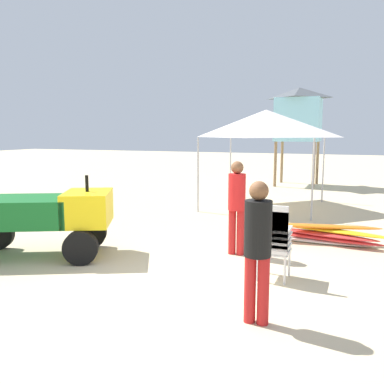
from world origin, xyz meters
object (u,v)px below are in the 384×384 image
lifeguard_near_right (258,243)px  popup_canopy (266,124)px  lifeguard_near_left (237,201)px  surfboard_pile (322,234)px  stacked_plastic_chairs (273,236)px  utility_cart (43,215)px  lifeguard_tower (299,114)px

lifeguard_near_right → popup_canopy: (-1.62, 7.84, 1.55)m
lifeguard_near_left → lifeguard_near_right: size_ratio=1.02×
surfboard_pile → stacked_plastic_chairs: bearing=-101.6°
lifeguard_near_left → lifeguard_near_right: 2.80m
lifeguard_near_left → surfboard_pile: bearing=44.9°
stacked_plastic_chairs → lifeguard_near_right: bearing=-86.0°
utility_cart → lifeguard_tower: (2.80, 12.31, 2.25)m
lifeguard_near_right → stacked_plastic_chairs: bearing=94.0°
surfboard_pile → lifeguard_near_right: size_ratio=1.58×
utility_cart → lifeguard_tower: bearing=77.2°
lifeguard_near_right → lifeguard_tower: (-1.44, 13.47, 2.04)m
surfboard_pile → lifeguard_near_left: 2.16m
popup_canopy → lifeguard_tower: 5.66m
stacked_plastic_chairs → lifeguard_tower: size_ratio=0.29×
surfboard_pile → lifeguard_near_left: lifeguard_near_left is taller
surfboard_pile → popup_canopy: size_ratio=0.85×
lifeguard_near_right → lifeguard_near_left: bearing=111.1°
stacked_plastic_chairs → lifeguard_near_right: lifeguard_near_right is taller
lifeguard_near_right → lifeguard_tower: size_ratio=0.41×
utility_cart → lifeguard_tower: 12.82m
lifeguard_near_right → lifeguard_tower: lifeguard_tower is taller
surfboard_pile → lifeguard_near_right: 4.13m
stacked_plastic_chairs → popup_canopy: 6.77m
lifeguard_tower → surfboard_pile: bearing=-78.9°
lifeguard_near_right → lifeguard_tower: bearing=96.1°
lifeguard_tower → popup_canopy: bearing=-91.8°
utility_cart → lifeguard_near_left: (3.23, 1.45, 0.23)m
utility_cart → popup_canopy: bearing=68.5°
stacked_plastic_chairs → lifeguard_near_left: (-0.90, 1.12, 0.31)m
stacked_plastic_chairs → popup_canopy: (-1.51, 6.34, 1.84)m
utility_cart → popup_canopy: popup_canopy is taller
stacked_plastic_chairs → popup_canopy: popup_canopy is taller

